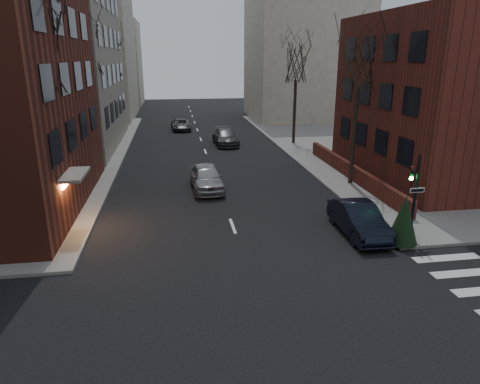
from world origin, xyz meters
The scene contains 19 objects.
building_right_brick centered at (16.50, 19.00, 5.50)m, with size 12.00×14.00×11.00m, color #59211A.
low_wall_right centered at (9.30, 19.00, 0.65)m, with size 0.35×16.00×1.00m, color #59211A.
building_distant_la centered at (-15.00, 55.00, 9.00)m, with size 14.00×16.00×18.00m, color beige.
building_distant_ra centered at (15.00, 50.00, 8.00)m, with size 14.00×14.00×16.00m, color beige.
building_distant_lb centered at (-13.00, 72.00, 7.00)m, with size 10.00×12.00×14.00m, color beige.
traffic_signal centered at (7.94, 8.99, 1.91)m, with size 0.76×0.44×4.00m.
tree_left_a centered at (-8.80, 14.00, 8.47)m, with size 4.18×4.18×10.26m.
tree_left_b centered at (-8.80, 26.00, 8.91)m, with size 4.40×4.40×10.80m.
tree_left_c centered at (-8.80, 40.00, 8.03)m, with size 3.96×3.96×9.72m.
tree_right_a centered at (8.80, 18.00, 8.03)m, with size 3.96×3.96×9.72m.
tree_right_b centered at (8.80, 32.00, 7.59)m, with size 3.74×3.74×9.18m.
streetlamp_near centered at (-8.20, 22.00, 4.24)m, with size 0.36×0.36×6.28m.
streetlamp_far centered at (-8.20, 42.00, 4.24)m, with size 0.36×0.36×6.28m.
parked_sedan centered at (5.87, 10.04, 0.77)m, with size 1.62×4.65×1.53m, color black.
car_lane_silver centered at (-0.80, 18.47, 0.81)m, with size 1.92×4.78×1.63m, color #96969B.
car_lane_gray centered at (2.20, 32.82, 0.75)m, with size 2.10×5.17×1.50m, color #3B3B40.
car_lane_far centered at (-1.88, 42.14, 0.63)m, with size 2.10×4.55×1.26m, color #434348.
sandwich_board centered at (7.40, 11.94, 0.60)m, with size 0.40×0.56×0.90m, color white.
evergreen_shrub centered at (7.30, 8.50, 1.28)m, with size 1.36×1.36×2.27m, color black.
Camera 1 is at (-2.76, -8.06, 8.30)m, focal length 32.00 mm.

